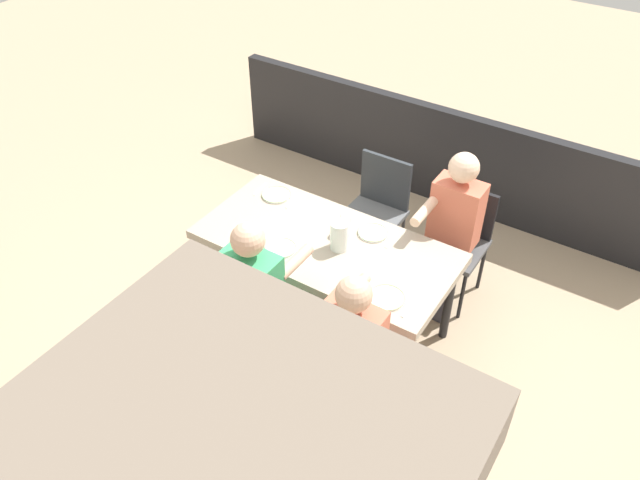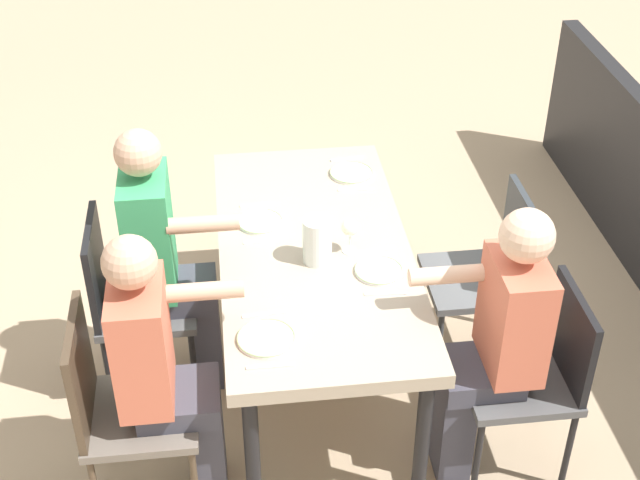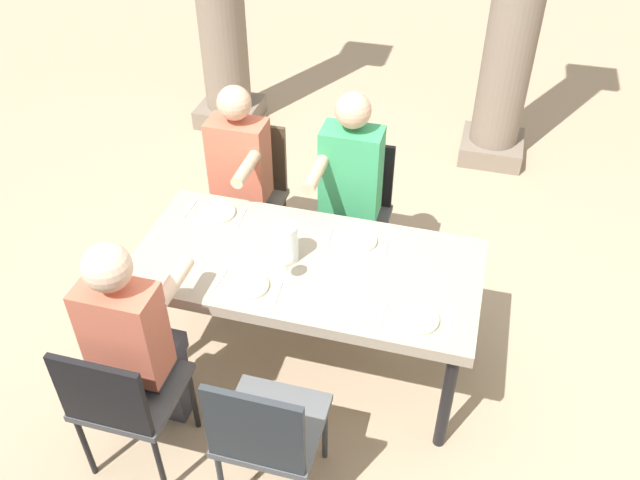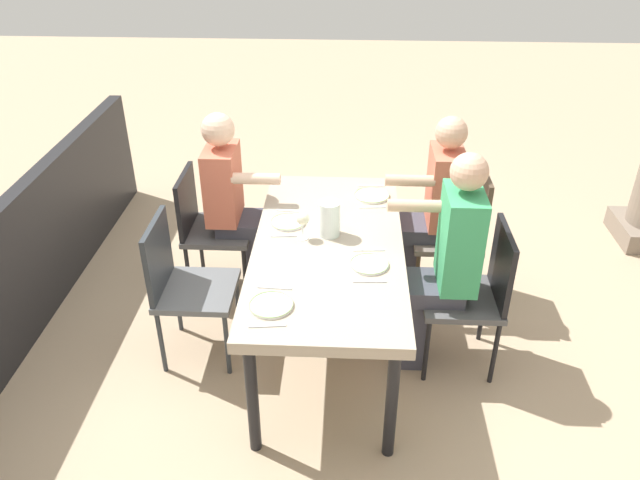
% 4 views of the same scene
% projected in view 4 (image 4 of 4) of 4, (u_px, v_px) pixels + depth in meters
% --- Properties ---
extents(ground_plane, '(16.00, 16.00, 0.00)m').
position_uv_depth(ground_plane, '(328.00, 347.00, 3.84)').
color(ground_plane, tan).
extents(dining_table, '(1.74, 0.83, 0.75)m').
position_uv_depth(dining_table, '(328.00, 254.00, 3.49)').
color(dining_table, tan).
rests_on(dining_table, ground).
extents(chair_west_north, '(0.44, 0.44, 0.92)m').
position_uv_depth(chair_west_north, '(460.00, 228.00, 4.07)').
color(chair_west_north, '#6A6158').
rests_on(chair_west_north, ground).
extents(chair_west_south, '(0.44, 0.44, 0.87)m').
position_uv_depth(chair_west_south, '(207.00, 223.00, 4.14)').
color(chair_west_south, '#4F4F50').
rests_on(chair_west_south, ground).
extents(chair_mid_north, '(0.44, 0.44, 0.89)m').
position_uv_depth(chair_mid_north, '(476.00, 289.00, 3.49)').
color(chair_mid_north, '#4F4F50').
rests_on(chair_mid_north, ground).
extents(chair_mid_south, '(0.44, 0.44, 0.89)m').
position_uv_depth(chair_mid_south, '(182.00, 281.00, 3.56)').
color(chair_mid_south, '#5B5E61').
rests_on(chair_mid_south, ground).
extents(diner_woman_green, '(0.35, 0.49, 1.28)m').
position_uv_depth(diner_woman_green, '(433.00, 206.00, 3.99)').
color(diner_woman_green, '#3F3F4C').
rests_on(diner_woman_green, ground).
extents(diner_man_white, '(0.35, 0.49, 1.28)m').
position_uv_depth(diner_man_white, '(234.00, 201.00, 4.04)').
color(diner_man_white, '#3F3F4C').
rests_on(diner_man_white, ground).
extents(diner_guest_third, '(0.35, 0.49, 1.33)m').
position_uv_depth(diner_guest_third, '(446.00, 259.00, 3.40)').
color(diner_guest_third, '#3F3F4C').
rests_on(diner_guest_third, ground).
extents(patio_railing, '(4.14, 0.10, 0.90)m').
position_uv_depth(patio_railing, '(13.00, 279.00, 3.69)').
color(patio_railing, black).
rests_on(patio_railing, ground).
extents(plate_0, '(0.23, 0.23, 0.02)m').
position_uv_depth(plate_0, '(372.00, 195.00, 3.94)').
color(plate_0, white).
rests_on(plate_0, dining_table).
extents(fork_0, '(0.02, 0.17, 0.01)m').
position_uv_depth(fork_0, '(371.00, 186.00, 4.08)').
color(fork_0, silver).
rests_on(fork_0, dining_table).
extents(spoon_0, '(0.03, 0.17, 0.01)m').
position_uv_depth(spoon_0, '(372.00, 207.00, 3.82)').
color(spoon_0, silver).
rests_on(spoon_0, dining_table).
extents(plate_1, '(0.21, 0.21, 0.02)m').
position_uv_depth(plate_1, '(288.00, 222.00, 3.65)').
color(plate_1, white).
rests_on(plate_1, dining_table).
extents(wine_glass_1, '(0.07, 0.07, 0.16)m').
position_uv_depth(wine_glass_1, '(303.00, 219.00, 3.44)').
color(wine_glass_1, white).
rests_on(wine_glass_1, dining_table).
extents(fork_1, '(0.03, 0.17, 0.01)m').
position_uv_depth(fork_1, '(290.00, 211.00, 3.78)').
color(fork_1, silver).
rests_on(fork_1, dining_table).
extents(spoon_1, '(0.03, 0.17, 0.01)m').
position_uv_depth(spoon_1, '(285.00, 236.00, 3.52)').
color(spoon_1, silver).
rests_on(spoon_1, dining_table).
extents(plate_2, '(0.21, 0.21, 0.02)m').
position_uv_depth(plate_2, '(369.00, 264.00, 3.26)').
color(plate_2, white).
rests_on(plate_2, dining_table).
extents(fork_2, '(0.03, 0.17, 0.01)m').
position_uv_depth(fork_2, '(369.00, 250.00, 3.39)').
color(fork_2, silver).
rests_on(fork_2, dining_table).
extents(spoon_2, '(0.02, 0.17, 0.01)m').
position_uv_depth(spoon_2, '(370.00, 281.00, 3.13)').
color(spoon_2, silver).
rests_on(spoon_2, dining_table).
extents(plate_3, '(0.21, 0.21, 0.02)m').
position_uv_depth(plate_3, '(271.00, 305.00, 2.96)').
color(plate_3, white).
rests_on(plate_3, dining_table).
extents(fork_3, '(0.03, 0.17, 0.01)m').
position_uv_depth(fork_3, '(275.00, 288.00, 3.09)').
color(fork_3, silver).
rests_on(fork_3, dining_table).
extents(spoon_3, '(0.03, 0.17, 0.01)m').
position_uv_depth(spoon_3, '(267.00, 326.00, 2.83)').
color(spoon_3, silver).
rests_on(spoon_3, dining_table).
extents(water_pitcher, '(0.12, 0.12, 0.21)m').
position_uv_depth(water_pitcher, '(328.00, 220.00, 3.49)').
color(water_pitcher, white).
rests_on(water_pitcher, dining_table).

